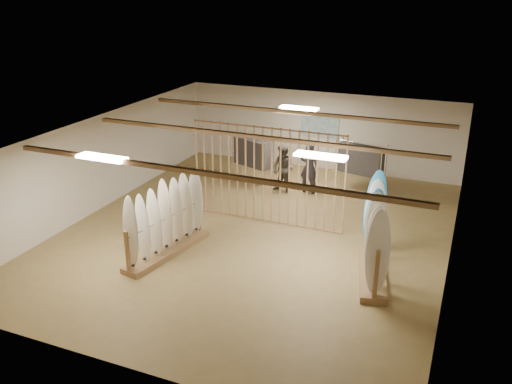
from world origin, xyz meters
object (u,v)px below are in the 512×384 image
at_px(rack_right, 375,247).
at_px(shopper_a, 309,164).
at_px(clothing_rack_b, 361,160).
at_px(rack_left, 166,230).
at_px(clothing_rack_a, 253,153).
at_px(shopper_b, 283,166).

height_order(rack_right, shopper_a, rack_right).
xyz_separation_m(rack_right, clothing_rack_b, (-1.48, 5.23, 0.36)).
bearing_deg(rack_right, shopper_a, 110.91).
distance_m(rack_left, shopper_a, 5.80).
distance_m(clothing_rack_a, clothing_rack_b, 3.58).
bearing_deg(shopper_a, rack_left, 74.30).
bearing_deg(rack_right, rack_left, 178.10).
distance_m(shopper_a, shopper_b, 0.84).
bearing_deg(clothing_rack_b, clothing_rack_a, -157.51).
bearing_deg(clothing_rack_b, shopper_b, -142.03).
bearing_deg(clothing_rack_a, shopper_b, 0.19).
distance_m(rack_right, shopper_b, 5.63).
height_order(rack_left, shopper_b, rack_left).
xyz_separation_m(clothing_rack_a, shopper_b, (1.27, -0.48, -0.16)).
bearing_deg(clothing_rack_a, rack_right, -22.24).
relative_size(rack_left, shopper_b, 1.57).
height_order(clothing_rack_a, clothing_rack_b, clothing_rack_b).
distance_m(rack_left, rack_right, 5.08).
distance_m(clothing_rack_a, shopper_a, 2.06).
relative_size(rack_left, clothing_rack_b, 1.67).
distance_m(rack_right, shopper_a, 5.39).
height_order(clothing_rack_a, shopper_b, shopper_b).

